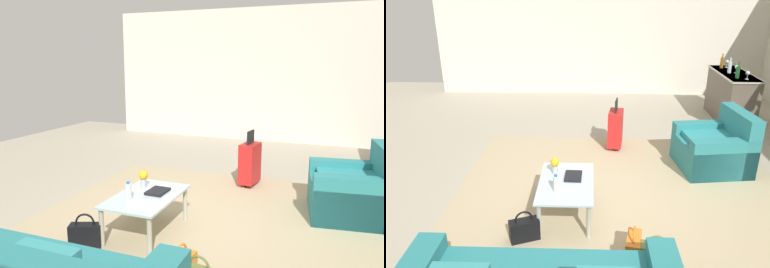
# 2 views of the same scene
# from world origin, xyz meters

# --- Properties ---
(ground_plane) EXTENTS (12.00, 12.00, 0.00)m
(ground_plane) POSITION_xyz_m (0.00, 0.00, 0.00)
(ground_plane) COLOR #A89E89
(wall_left) EXTENTS (0.12, 8.00, 3.10)m
(wall_left) POSITION_xyz_m (-5.06, 0.00, 1.55)
(wall_left) COLOR beige
(wall_left) RESTS_ON ground
(area_rug) EXTENTS (5.20, 4.40, 0.01)m
(area_rug) POSITION_xyz_m (0.60, 0.20, 0.00)
(area_rug) COLOR tan
(area_rug) RESTS_ON ground
(armchair) EXTENTS (1.05, 1.06, 0.89)m
(armchair) POSITION_xyz_m (-0.91, 1.67, 0.30)
(armchair) COLOR teal
(armchair) RESTS_ON ground
(coffee_table) EXTENTS (1.01, 0.64, 0.43)m
(coffee_table) POSITION_xyz_m (0.40, -0.50, 0.37)
(coffee_table) COLOR silver
(coffee_table) RESTS_ON ground
(water_bottle) EXTENTS (0.06, 0.06, 0.20)m
(water_bottle) POSITION_xyz_m (0.60, -0.60, 0.52)
(water_bottle) COLOR silver
(water_bottle) RESTS_ON coffee_table
(coffee_table_book) EXTENTS (0.27, 0.21, 0.03)m
(coffee_table_book) POSITION_xyz_m (0.28, -0.42, 0.44)
(coffee_table_book) COLOR black
(coffee_table_book) RESTS_ON coffee_table
(flower_vase) EXTENTS (0.11, 0.11, 0.21)m
(flower_vase) POSITION_xyz_m (0.18, -0.65, 0.55)
(flower_vase) COLOR #B2B7BC
(flower_vase) RESTS_ON coffee_table
(bar_console) EXTENTS (1.54, 0.59, 0.97)m
(bar_console) POSITION_xyz_m (-3.10, 2.60, 0.50)
(bar_console) COLOR brown
(bar_console) RESTS_ON ground
(wine_glass_leftmost) EXTENTS (0.08, 0.08, 0.15)m
(wine_glass_leftmost) POSITION_xyz_m (-3.63, 2.62, 1.08)
(wine_glass_leftmost) COLOR silver
(wine_glass_leftmost) RESTS_ON bar_console
(wine_glass_left_of_centre) EXTENTS (0.08, 0.08, 0.15)m
(wine_glass_left_of_centre) POSITION_xyz_m (-3.10, 2.63, 1.08)
(wine_glass_left_of_centre) COLOR silver
(wine_glass_left_of_centre) RESTS_ON bar_console
(wine_glass_right_of_centre) EXTENTS (0.08, 0.08, 0.15)m
(wine_glass_right_of_centre) POSITION_xyz_m (-2.57, 2.64, 1.08)
(wine_glass_right_of_centre) COLOR silver
(wine_glass_right_of_centre) RESTS_ON bar_console
(wine_bottle_amber) EXTENTS (0.07, 0.07, 0.30)m
(wine_bottle_amber) POSITION_xyz_m (-3.56, 2.49, 1.09)
(wine_bottle_amber) COLOR brown
(wine_bottle_amber) RESTS_ON bar_console
(wine_bottle_clear) EXTENTS (0.07, 0.07, 0.30)m
(wine_bottle_clear) POSITION_xyz_m (-3.09, 2.49, 1.09)
(wine_bottle_clear) COLOR silver
(wine_bottle_clear) RESTS_ON bar_console
(wine_bottle_green) EXTENTS (0.07, 0.07, 0.30)m
(wine_bottle_green) POSITION_xyz_m (-2.66, 2.49, 1.09)
(wine_bottle_green) COLOR #194C23
(wine_bottle_green) RESTS_ON bar_console
(suitcase_red) EXTENTS (0.43, 0.28, 0.85)m
(suitcase_red) POSITION_xyz_m (-1.60, 0.20, 0.36)
(suitcase_red) COLOR red
(suitcase_red) RESTS_ON ground
(handbag_orange) EXTENTS (0.34, 0.20, 0.36)m
(handbag_orange) POSITION_xyz_m (1.16, 0.23, 0.13)
(handbag_orange) COLOR orange
(handbag_orange) RESTS_ON ground
(handbag_black) EXTENTS (0.25, 0.35, 0.36)m
(handbag_black) POSITION_xyz_m (0.92, -0.92, 0.13)
(handbag_black) COLOR black
(handbag_black) RESTS_ON ground
(handbag_olive) EXTENTS (0.19, 0.34, 0.36)m
(handbag_olive) POSITION_xyz_m (1.29, 0.44, 0.13)
(handbag_olive) COLOR olive
(handbag_olive) RESTS_ON ground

